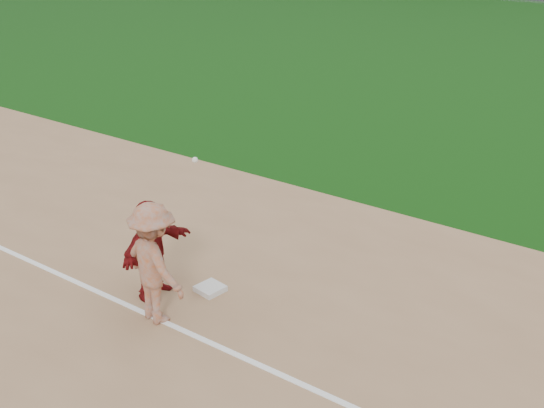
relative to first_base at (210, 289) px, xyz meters
The scene contains 5 objects.
ground 0.54m from the first_base, 37.33° to the right, with size 160.00×160.00×0.00m, color #0F3D0B.
foul_line 1.20m from the first_base, 69.34° to the right, with size 60.00×0.10×0.01m, color white.
first_base is the anchor object (origin of this frame).
base_runner 1.21m from the first_base, 138.70° to the right, with size 1.55×0.50×1.68m, color #690B0C.
first_base_play 1.44m from the first_base, 96.83° to the right, with size 1.38×1.10×2.59m.
Camera 1 is at (6.15, -7.04, 5.97)m, focal length 45.00 mm.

